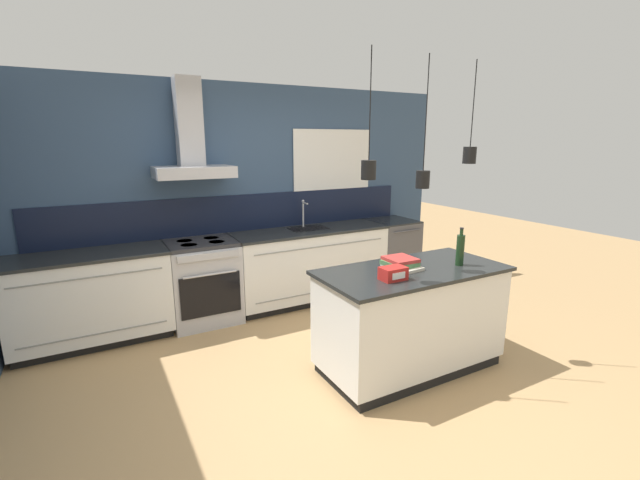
# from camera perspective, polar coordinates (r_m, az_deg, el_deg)

# --- Properties ---
(ground_plane) EXTENTS (16.00, 16.00, 0.00)m
(ground_plane) POSITION_cam_1_polar(r_m,az_deg,el_deg) (3.80, 0.50, -17.98)
(ground_plane) COLOR tan
(ground_plane) RESTS_ON ground
(wall_back) EXTENTS (5.60, 2.36, 2.60)m
(wall_back) POSITION_cam_1_polar(r_m,az_deg,el_deg) (5.11, -10.79, 6.10)
(wall_back) COLOR #354C6B
(wall_back) RESTS_ON ground_plane
(counter_run_left) EXTENTS (1.45, 0.64, 0.91)m
(counter_run_left) POSITION_cam_1_polar(r_m,az_deg,el_deg) (4.77, -28.10, -6.84)
(counter_run_left) COLOR black
(counter_run_left) RESTS_ON ground_plane
(counter_run_sink) EXTENTS (1.94, 0.64, 1.25)m
(counter_run_sink) POSITION_cam_1_polar(r_m,az_deg,el_deg) (5.32, -1.34, -3.26)
(counter_run_sink) COLOR black
(counter_run_sink) RESTS_ON ground_plane
(oven_range) EXTENTS (0.73, 0.66, 0.91)m
(oven_range) POSITION_cam_1_polar(r_m,az_deg,el_deg) (4.87, -15.31, -5.37)
(oven_range) COLOR #B5B5BA
(oven_range) RESTS_ON ground_plane
(dishwasher) EXTENTS (0.58, 0.65, 0.91)m
(dishwasher) POSITION_cam_1_polar(r_m,az_deg,el_deg) (5.98, 9.38, -1.64)
(dishwasher) COLOR #4C4C51
(dishwasher) RESTS_ON ground_plane
(kitchen_island) EXTENTS (1.62, 0.78, 0.91)m
(kitchen_island) POSITION_cam_1_polar(r_m,az_deg,el_deg) (3.84, 11.96, -10.22)
(kitchen_island) COLOR black
(kitchen_island) RESTS_ON ground_plane
(bottle_on_island) EXTENTS (0.07, 0.07, 0.33)m
(bottle_on_island) POSITION_cam_1_polar(r_m,az_deg,el_deg) (3.86, 18.19, -1.20)
(bottle_on_island) COLOR #193319
(bottle_on_island) RESTS_ON kitchen_island
(book_stack) EXTENTS (0.27, 0.34, 0.09)m
(book_stack) POSITION_cam_1_polar(r_m,az_deg,el_deg) (3.67, 10.71, -3.04)
(book_stack) COLOR beige
(book_stack) RESTS_ON kitchen_island
(red_supply_box) EXTENTS (0.20, 0.14, 0.10)m
(red_supply_box) POSITION_cam_1_polar(r_m,az_deg,el_deg) (3.36, 9.73, -4.41)
(red_supply_box) COLOR red
(red_supply_box) RESTS_ON kitchen_island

